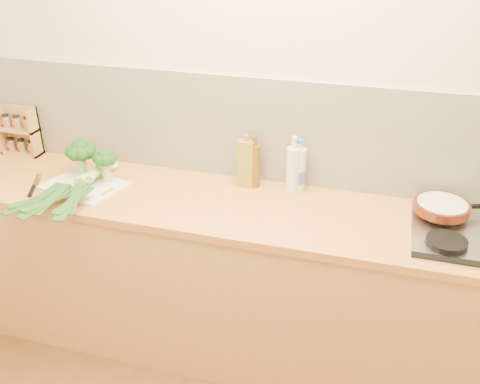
# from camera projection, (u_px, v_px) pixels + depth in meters

# --- Properties ---
(room_shell) EXTENTS (3.50, 3.50, 3.50)m
(room_shell) POSITION_uv_depth(u_px,v_px,m) (268.00, 131.00, 2.67)
(room_shell) COLOR beige
(room_shell) RESTS_ON ground
(counter) EXTENTS (3.20, 0.62, 0.90)m
(counter) POSITION_uv_depth(u_px,v_px,m) (251.00, 282.00, 2.76)
(counter) COLOR #B6884C
(counter) RESTS_ON ground
(chopping_board) EXTENTS (0.44, 0.37, 0.01)m
(chopping_board) POSITION_uv_depth(u_px,v_px,m) (84.00, 185.00, 2.72)
(chopping_board) COLOR white
(chopping_board) RESTS_ON counter
(broccoli_left) EXTENTS (0.16, 0.16, 0.20)m
(broccoli_left) POSITION_uv_depth(u_px,v_px,m) (81.00, 151.00, 2.76)
(broccoli_left) COLOR #9ABE6E
(broccoli_left) RESTS_ON chopping_board
(broccoli_right) EXTENTS (0.12, 0.12, 0.18)m
(broccoli_right) POSITION_uv_depth(u_px,v_px,m) (105.00, 159.00, 2.70)
(broccoli_right) COLOR #9ABE6E
(broccoli_right) RESTS_ON chopping_board
(leek_front) EXTENTS (0.27, 0.65, 0.04)m
(leek_front) POSITION_uv_depth(u_px,v_px,m) (76.00, 182.00, 2.70)
(leek_front) COLOR white
(leek_front) RESTS_ON chopping_board
(leek_mid) EXTENTS (0.16, 0.62, 0.04)m
(leek_mid) POSITION_uv_depth(u_px,v_px,m) (78.00, 184.00, 2.64)
(leek_mid) COLOR white
(leek_mid) RESTS_ON chopping_board
(leek_back) EXTENTS (0.17, 0.61, 0.04)m
(leek_back) POSITION_uv_depth(u_px,v_px,m) (87.00, 182.00, 2.61)
(leek_back) COLOR white
(leek_back) RESTS_ON chopping_board
(chefs_knife) EXTENTS (0.13, 0.26, 0.02)m
(chefs_knife) POSITION_uv_depth(u_px,v_px,m) (33.00, 188.00, 2.69)
(chefs_knife) COLOR silver
(chefs_knife) RESTS_ON counter
(skillet) EXTENTS (0.35, 0.25, 0.04)m
(skillet) POSITION_uv_depth(u_px,v_px,m) (442.00, 207.00, 2.42)
(skillet) COLOR #541C0E
(skillet) RESTS_ON gas_hob
(spice_rack) EXTENTS (0.23, 0.09, 0.28)m
(spice_rack) POSITION_uv_depth(u_px,v_px,m) (21.00, 133.00, 3.05)
(spice_rack) COLOR tan
(spice_rack) RESTS_ON counter
(oil_tin) EXTENTS (0.08, 0.05, 0.28)m
(oil_tin) POSITION_uv_depth(u_px,v_px,m) (246.00, 163.00, 2.68)
(oil_tin) COLOR olive
(oil_tin) RESTS_ON counter
(glass_bottle) EXTENTS (0.07, 0.07, 0.29)m
(glass_bottle) POSITION_uv_depth(u_px,v_px,m) (293.00, 169.00, 2.63)
(glass_bottle) COLOR silver
(glass_bottle) RESTS_ON counter
(amber_bottle) EXTENTS (0.06, 0.06, 0.27)m
(amber_bottle) POSITION_uv_depth(u_px,v_px,m) (254.00, 165.00, 2.68)
(amber_bottle) COLOR brown
(amber_bottle) RESTS_ON counter
(water_bottle) EXTENTS (0.08, 0.08, 0.25)m
(water_bottle) POSITION_uv_depth(u_px,v_px,m) (298.00, 170.00, 2.65)
(water_bottle) COLOR silver
(water_bottle) RESTS_ON counter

